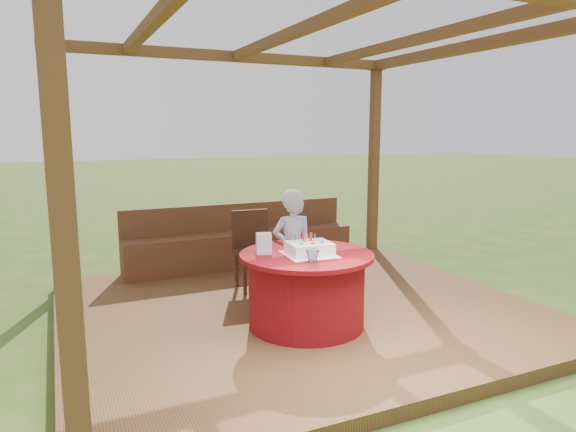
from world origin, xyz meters
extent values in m
plane|color=#38531B|center=(0.00, 0.00, 0.00)|extent=(60.00, 60.00, 0.00)
cube|color=brown|center=(0.00, 0.00, 0.06)|extent=(4.50, 4.00, 0.12)
cube|color=brown|center=(-2.13, -1.88, 1.42)|extent=(0.12, 0.12, 2.60)
cube|color=brown|center=(-2.13, 1.88, 1.42)|extent=(0.12, 0.12, 2.60)
cube|color=brown|center=(2.13, 1.88, 1.42)|extent=(0.12, 0.12, 2.60)
cube|color=brown|center=(0.00, 1.88, 2.78)|extent=(4.50, 0.14, 0.12)
cube|color=brown|center=(-2.13, 0.00, 2.78)|extent=(0.14, 4.00, 0.12)
cube|color=brown|center=(2.13, 0.00, 2.78)|extent=(0.14, 4.00, 0.12)
cube|color=brown|center=(-1.30, 0.00, 2.78)|extent=(0.10, 3.70, 0.10)
cube|color=brown|center=(0.00, 0.00, 2.78)|extent=(0.10, 3.70, 0.10)
cube|color=brown|center=(1.30, 0.00, 2.78)|extent=(0.10, 3.70, 0.10)
cube|color=brown|center=(0.00, 1.70, 0.34)|extent=(3.00, 0.42, 0.45)
cube|color=brown|center=(0.00, 1.88, 0.75)|extent=(3.00, 0.06, 0.35)
cylinder|color=maroon|center=(-0.16, -0.50, 0.44)|extent=(1.04, 1.04, 0.63)
cylinder|color=maroon|center=(-0.16, -0.50, 0.77)|extent=(1.19, 1.19, 0.04)
cube|color=#3B1F13|center=(-0.20, 0.70, 0.54)|extent=(0.44, 0.44, 0.05)
cylinder|color=#3B1F13|center=(-0.37, 0.54, 0.33)|extent=(0.04, 0.04, 0.42)
cylinder|color=#3B1F13|center=(-0.04, 0.52, 0.33)|extent=(0.04, 0.04, 0.42)
cylinder|color=#3B1F13|center=(-0.35, 0.87, 0.33)|extent=(0.04, 0.04, 0.42)
cylinder|color=#3B1F13|center=(-0.02, 0.85, 0.33)|extent=(0.04, 0.04, 0.42)
cube|color=#3B1F13|center=(-0.18, 0.88, 0.76)|extent=(0.42, 0.07, 0.45)
imported|color=#A2C9F1|center=(0.00, 0.14, 0.68)|extent=(0.44, 0.33, 1.12)
sphere|color=white|center=(0.00, 0.14, 1.18)|extent=(0.21, 0.21, 0.21)
cube|color=white|center=(-0.17, -0.56, 0.79)|extent=(0.45, 0.45, 0.01)
cube|color=white|center=(-0.17, -0.56, 0.85)|extent=(0.39, 0.32, 0.11)
cylinder|color=red|center=(-0.20, -0.52, 0.94)|extent=(0.03, 0.03, 0.07)
cylinder|color=red|center=(-0.13, -0.52, 0.94)|extent=(0.03, 0.03, 0.07)
sphere|color=green|center=(-0.27, -0.62, 0.91)|extent=(0.04, 0.04, 0.04)
sphere|color=red|center=(-0.17, -0.63, 0.91)|extent=(0.04, 0.04, 0.04)
sphere|color=blue|center=(-0.07, -0.61, 0.91)|extent=(0.04, 0.04, 0.04)
sphere|color=yellow|center=(-0.23, -0.54, 0.91)|extent=(0.04, 0.04, 0.04)
sphere|color=orange|center=(-0.10, -0.53, 0.91)|extent=(0.04, 0.04, 0.04)
cube|color=pink|center=(-0.52, -0.37, 0.88)|extent=(0.15, 0.12, 0.19)
imported|color=white|center=(-0.26, -0.80, 0.84)|extent=(0.12, 0.12, 0.10)
camera|label=1|loc=(-2.15, -4.47, 1.87)|focal=32.00mm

